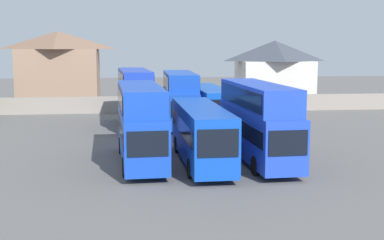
{
  "coord_description": "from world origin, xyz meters",
  "views": [
    {
      "loc": [
        -4.05,
        -31.7,
        7.23
      ],
      "look_at": [
        0.0,
        3.0,
        2.25
      ],
      "focal_mm": 48.92,
      "sensor_mm": 36.0,
      "label": 1
    }
  ],
  "objects_px": {
    "bus_4": "(135,95)",
    "house_terrace_centre": "(274,72)",
    "bus_3": "(258,118)",
    "bus_1": "(141,120)",
    "bus_5": "(180,96)",
    "bus_2": "(201,131)",
    "bus_6": "(209,104)",
    "house_terrace_left": "(59,68)"
  },
  "relations": [
    {
      "from": "bus_5",
      "to": "house_terrace_centre",
      "type": "distance_m",
      "value": 21.87
    },
    {
      "from": "bus_1",
      "to": "bus_5",
      "type": "bearing_deg",
      "value": 162.52
    },
    {
      "from": "bus_1",
      "to": "house_terrace_centre",
      "type": "relative_size",
      "value": 1.16
    },
    {
      "from": "bus_5",
      "to": "house_terrace_centre",
      "type": "relative_size",
      "value": 1.13
    },
    {
      "from": "bus_6",
      "to": "house_terrace_centre",
      "type": "bearing_deg",
      "value": 146.76
    },
    {
      "from": "bus_5",
      "to": "bus_6",
      "type": "distance_m",
      "value": 2.73
    },
    {
      "from": "bus_3",
      "to": "bus_6",
      "type": "xyz_separation_m",
      "value": [
        -0.86,
        14.71,
        -0.76
      ]
    },
    {
      "from": "bus_2",
      "to": "bus_6",
      "type": "bearing_deg",
      "value": 168.45
    },
    {
      "from": "bus_1",
      "to": "bus_5",
      "type": "relative_size",
      "value": 1.03
    },
    {
      "from": "bus_2",
      "to": "bus_4",
      "type": "bearing_deg",
      "value": -166.78
    },
    {
      "from": "house_terrace_centre",
      "to": "house_terrace_left",
      "type": "bearing_deg",
      "value": 178.04
    },
    {
      "from": "bus_1",
      "to": "house_terrace_centre",
      "type": "bearing_deg",
      "value": 148.7
    },
    {
      "from": "house_terrace_centre",
      "to": "bus_3",
      "type": "bearing_deg",
      "value": -107.21
    },
    {
      "from": "bus_1",
      "to": "bus_3",
      "type": "distance_m",
      "value": 7.3
    },
    {
      "from": "bus_3",
      "to": "bus_4",
      "type": "bearing_deg",
      "value": -155.71
    },
    {
      "from": "bus_2",
      "to": "house_terrace_centre",
      "type": "distance_m",
      "value": 35.2
    },
    {
      "from": "bus_2",
      "to": "bus_4",
      "type": "relative_size",
      "value": 1.07
    },
    {
      "from": "bus_4",
      "to": "bus_5",
      "type": "distance_m",
      "value": 4.04
    },
    {
      "from": "bus_2",
      "to": "house_terrace_left",
      "type": "xyz_separation_m",
      "value": [
        -12.84,
        33.32,
        2.53
      ]
    },
    {
      "from": "bus_3",
      "to": "bus_1",
      "type": "bearing_deg",
      "value": -94.73
    },
    {
      "from": "bus_4",
      "to": "bus_6",
      "type": "distance_m",
      "value": 6.72
    },
    {
      "from": "bus_2",
      "to": "house_terrace_left",
      "type": "distance_m",
      "value": 35.8
    },
    {
      "from": "bus_3",
      "to": "house_terrace_centre",
      "type": "relative_size",
      "value": 1.22
    },
    {
      "from": "bus_3",
      "to": "house_terrace_left",
      "type": "relative_size",
      "value": 1.15
    },
    {
      "from": "house_terrace_left",
      "to": "house_terrace_centre",
      "type": "height_order",
      "value": "house_terrace_left"
    },
    {
      "from": "house_terrace_left",
      "to": "house_terrace_centre",
      "type": "bearing_deg",
      "value": -1.96
    },
    {
      "from": "bus_2",
      "to": "bus_3",
      "type": "bearing_deg",
      "value": 92.88
    },
    {
      "from": "bus_5",
      "to": "bus_4",
      "type": "bearing_deg",
      "value": -89.69
    },
    {
      "from": "bus_1",
      "to": "bus_6",
      "type": "relative_size",
      "value": 0.91
    },
    {
      "from": "bus_2",
      "to": "bus_4",
      "type": "height_order",
      "value": "bus_4"
    },
    {
      "from": "bus_5",
      "to": "house_terrace_left",
      "type": "bearing_deg",
      "value": -143.33
    },
    {
      "from": "house_terrace_left",
      "to": "bus_4",
      "type": "bearing_deg",
      "value": -63.63
    },
    {
      "from": "bus_1",
      "to": "bus_3",
      "type": "xyz_separation_m",
      "value": [
        7.3,
        -0.31,
        0.04
      ]
    },
    {
      "from": "bus_2",
      "to": "bus_3",
      "type": "distance_m",
      "value": 3.7
    },
    {
      "from": "bus_4",
      "to": "house_terrace_centre",
      "type": "bearing_deg",
      "value": 130.67
    },
    {
      "from": "bus_4",
      "to": "house_terrace_centre",
      "type": "height_order",
      "value": "house_terrace_centre"
    },
    {
      "from": "bus_3",
      "to": "house_terrace_centre",
      "type": "height_order",
      "value": "house_terrace_centre"
    },
    {
      "from": "bus_1",
      "to": "bus_5",
      "type": "xyz_separation_m",
      "value": [
        3.82,
        14.65,
        0.01
      ]
    },
    {
      "from": "bus_4",
      "to": "house_terrace_left",
      "type": "relative_size",
      "value": 1.09
    },
    {
      "from": "bus_6",
      "to": "house_terrace_left",
      "type": "distance_m",
      "value": 24.24
    },
    {
      "from": "bus_4",
      "to": "house_terrace_left",
      "type": "xyz_separation_m",
      "value": [
        -8.96,
        18.06,
        1.69
      ]
    },
    {
      "from": "bus_4",
      "to": "bus_2",
      "type": "bearing_deg",
      "value": 10.47
    }
  ]
}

